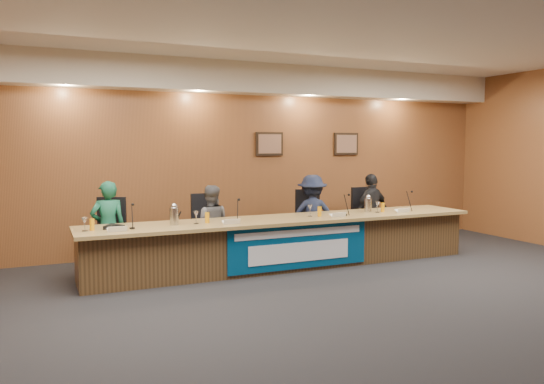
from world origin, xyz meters
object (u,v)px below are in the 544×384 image
(panelist_d, at_px, (372,212))
(office_chair_c, at_px, (309,225))
(panelist_b, at_px, (210,225))
(speakerphone, at_px, (113,227))
(banner, at_px, (300,246))
(office_chair_a, at_px, (108,240))
(carafe_right, at_px, (368,205))
(office_chair_d, at_px, (368,221))
(carafe_left, at_px, (174,216))
(panelist_a, at_px, (108,228))
(panelist_c, at_px, (312,215))
(office_chair_b, at_px, (209,233))
(dais_body, at_px, (287,244))

(panelist_d, relative_size, office_chair_c, 2.77)
(panelist_b, relative_size, speakerphone, 3.83)
(banner, distance_m, office_chair_c, 1.34)
(office_chair_a, distance_m, speakerphone, 0.77)
(carafe_right, bearing_deg, office_chair_d, 54.99)
(office_chair_d, bearing_deg, carafe_left, -168.32)
(banner, xyz_separation_m, carafe_right, (1.47, 0.44, 0.48))
(panelist_a, bearing_deg, panelist_c, 178.56)
(panelist_a, distance_m, carafe_right, 4.04)
(panelist_d, bearing_deg, panelist_c, -14.70)
(panelist_b, distance_m, speakerphone, 1.64)
(panelist_a, relative_size, speakerphone, 4.17)
(banner, xyz_separation_m, office_chair_c, (0.75, 1.10, 0.10))
(banner, bearing_deg, office_chair_b, 132.73)
(carafe_left, bearing_deg, panelist_d, 9.91)
(panelist_c, xyz_separation_m, carafe_left, (-2.48, -0.64, 0.20))
(carafe_right, height_order, speakerphone, carafe_right)
(panelist_b, xyz_separation_m, office_chair_c, (1.77, 0.10, -0.13))
(panelist_d, relative_size, office_chair_b, 2.77)
(panelist_d, xyz_separation_m, carafe_left, (-3.67, -0.64, 0.20))
(office_chair_a, xyz_separation_m, carafe_left, (0.79, -0.74, 0.39))
(office_chair_b, bearing_deg, carafe_right, -15.42)
(office_chair_a, bearing_deg, panelist_b, 21.09)
(panelist_a, xyz_separation_m, carafe_right, (3.99, -0.56, 0.19))
(office_chair_a, bearing_deg, office_chair_b, 24.89)
(panelist_c, relative_size, carafe_right, 6.09)
(carafe_left, relative_size, carafe_right, 1.07)
(dais_body, relative_size, office_chair_d, 12.50)
(panelist_d, bearing_deg, carafe_left, -4.79)
(panelist_d, bearing_deg, office_chair_c, -19.53)
(office_chair_d, distance_m, carafe_right, 0.89)
(panelist_c, distance_m, speakerphone, 3.34)
(office_chair_d, height_order, carafe_left, carafe_left)
(office_chair_a, height_order, carafe_right, carafe_right)
(dais_body, bearing_deg, panelist_c, 38.28)
(dais_body, height_order, carafe_left, carafe_left)
(office_chair_c, relative_size, carafe_left, 2.03)
(panelist_a, relative_size, carafe_left, 5.64)
(dais_body, distance_m, office_chair_d, 2.05)
(office_chair_d, xyz_separation_m, carafe_left, (-3.67, -0.74, 0.39))
(office_chair_a, distance_m, office_chair_d, 4.46)
(office_chair_c, bearing_deg, speakerphone, -148.87)
(office_chair_a, relative_size, office_chair_c, 1.00)
(panelist_a, height_order, panelist_b, panelist_a)
(panelist_b, distance_m, panelist_c, 1.77)
(office_chair_d, bearing_deg, office_chair_a, -179.74)
(carafe_left, bearing_deg, speakerphone, 177.88)
(panelist_b, xyz_separation_m, office_chair_d, (2.95, 0.10, -0.13))
(office_chair_c, bearing_deg, panelist_d, 14.08)
(panelist_d, height_order, office_chair_b, panelist_d)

